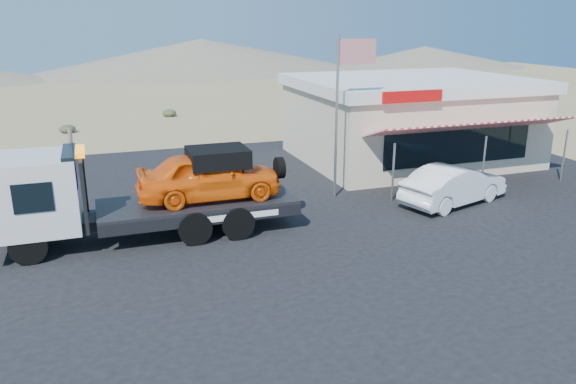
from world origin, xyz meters
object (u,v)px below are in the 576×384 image
at_px(flagpole, 343,98).
at_px(jerky_store, 409,118).
at_px(white_sedan, 454,185).
at_px(tow_truck, 143,189).

bearing_deg(flagpole, jerky_store, 38.79).
distance_m(white_sedan, flagpole, 5.14).
height_order(tow_truck, white_sedan, tow_truck).
xyz_separation_m(white_sedan, flagpole, (-3.53, 2.21, 3.02)).
xyz_separation_m(tow_truck, flagpole, (7.45, 1.83, 2.18)).
relative_size(tow_truck, white_sedan, 2.00).
xyz_separation_m(white_sedan, jerky_store, (2.04, 6.69, 1.25)).
xyz_separation_m(tow_truck, white_sedan, (10.98, -0.38, -0.84)).
bearing_deg(flagpole, tow_truck, -166.17).
height_order(tow_truck, flagpole, flagpole).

